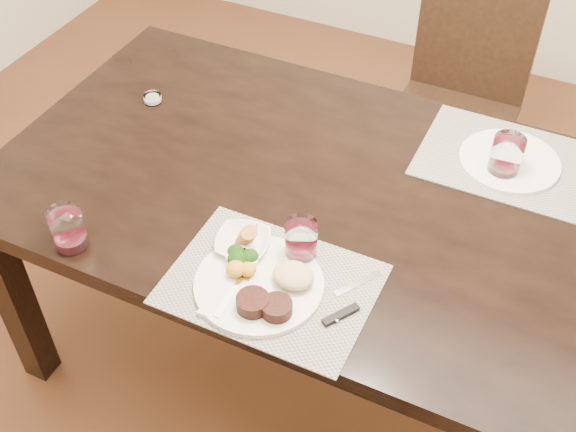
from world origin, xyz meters
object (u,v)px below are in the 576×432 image
at_px(wine_glass_near, 301,242).
at_px(chair_far, 460,93).
at_px(dinner_plate, 264,284).
at_px(cracker_bowl, 243,242).
at_px(far_plate, 509,161).
at_px(steak_knife, 345,307).

bearing_deg(wine_glass_near, chair_far, 85.68).
xyz_separation_m(dinner_plate, cracker_bowl, (-0.10, 0.09, 0.00)).
height_order(cracker_bowl, far_plate, cracker_bowl).
bearing_deg(chair_far, dinner_plate, -95.31).
xyz_separation_m(dinner_plate, far_plate, (0.39, 0.67, -0.01)).
bearing_deg(wine_glass_near, dinner_plate, -104.22).
bearing_deg(chair_far, cracker_bowl, -100.42).
bearing_deg(far_plate, cracker_bowl, -130.34).
distance_m(steak_knife, cracker_bowl, 0.29).
bearing_deg(wine_glass_near, far_plate, 56.66).
bearing_deg(dinner_plate, cracker_bowl, 127.20).
xyz_separation_m(chair_far, dinner_plate, (-0.12, -1.30, 0.27)).
bearing_deg(chair_far, steak_knife, -87.15).
bearing_deg(far_plate, steak_knife, -107.81).
xyz_separation_m(steak_knife, cracker_bowl, (-0.29, 0.06, 0.01)).
relative_size(dinner_plate, wine_glass_near, 2.81).
distance_m(chair_far, far_plate, 0.73).
relative_size(chair_far, cracker_bowl, 5.86).
xyz_separation_m(chair_far, wine_glass_near, (-0.09, -1.18, 0.30)).
distance_m(steak_knife, wine_glass_near, 0.19).
bearing_deg(steak_knife, cracker_bowl, -160.00).
xyz_separation_m(chair_far, far_plate, (0.27, -0.63, 0.26)).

